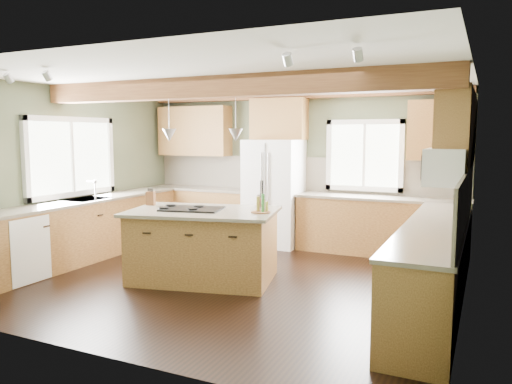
% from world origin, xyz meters
% --- Properties ---
extents(floor, '(5.60, 5.60, 0.00)m').
position_xyz_m(floor, '(0.00, 0.00, 0.00)').
color(floor, black).
rests_on(floor, ground).
extents(ceiling, '(5.60, 5.60, 0.00)m').
position_xyz_m(ceiling, '(0.00, 0.00, 2.60)').
color(ceiling, silver).
rests_on(ceiling, wall_back).
extents(wall_back, '(5.60, 0.00, 5.60)m').
position_xyz_m(wall_back, '(0.00, 2.50, 1.30)').
color(wall_back, '#444E37').
rests_on(wall_back, ground).
extents(wall_left, '(0.00, 5.00, 5.00)m').
position_xyz_m(wall_left, '(-2.80, 0.00, 1.30)').
color(wall_left, '#444E37').
rests_on(wall_left, ground).
extents(wall_right, '(0.00, 5.00, 5.00)m').
position_xyz_m(wall_right, '(2.80, 0.00, 1.30)').
color(wall_right, '#444E37').
rests_on(wall_right, ground).
extents(ceiling_beam, '(5.55, 0.26, 0.26)m').
position_xyz_m(ceiling_beam, '(0.00, -0.17, 2.47)').
color(ceiling_beam, '#512917').
rests_on(ceiling_beam, ceiling).
extents(soffit_trim, '(5.55, 0.20, 0.10)m').
position_xyz_m(soffit_trim, '(0.00, 2.40, 2.54)').
color(soffit_trim, '#512917').
rests_on(soffit_trim, ceiling).
extents(backsplash_back, '(5.58, 0.03, 0.58)m').
position_xyz_m(backsplash_back, '(0.00, 2.48, 1.21)').
color(backsplash_back, brown).
rests_on(backsplash_back, wall_back).
extents(backsplash_right, '(0.03, 3.70, 0.58)m').
position_xyz_m(backsplash_right, '(2.78, 0.05, 1.21)').
color(backsplash_right, brown).
rests_on(backsplash_right, wall_right).
extents(base_cab_back_left, '(2.02, 0.60, 0.88)m').
position_xyz_m(base_cab_back_left, '(-1.79, 2.20, 0.44)').
color(base_cab_back_left, brown).
rests_on(base_cab_back_left, floor).
extents(counter_back_left, '(2.06, 0.64, 0.04)m').
position_xyz_m(counter_back_left, '(-1.79, 2.20, 0.90)').
color(counter_back_left, '#50473B').
rests_on(counter_back_left, base_cab_back_left).
extents(base_cab_back_right, '(2.62, 0.60, 0.88)m').
position_xyz_m(base_cab_back_right, '(1.49, 2.20, 0.44)').
color(base_cab_back_right, brown).
rests_on(base_cab_back_right, floor).
extents(counter_back_right, '(2.66, 0.64, 0.04)m').
position_xyz_m(counter_back_right, '(1.49, 2.20, 0.90)').
color(counter_back_right, '#50473B').
rests_on(counter_back_right, base_cab_back_right).
extents(base_cab_left, '(0.60, 3.70, 0.88)m').
position_xyz_m(base_cab_left, '(-2.50, 0.05, 0.44)').
color(base_cab_left, brown).
rests_on(base_cab_left, floor).
extents(counter_left, '(0.64, 3.74, 0.04)m').
position_xyz_m(counter_left, '(-2.50, 0.05, 0.90)').
color(counter_left, '#50473B').
rests_on(counter_left, base_cab_left).
extents(base_cab_right, '(0.60, 3.70, 0.88)m').
position_xyz_m(base_cab_right, '(2.50, 0.05, 0.44)').
color(base_cab_right, brown).
rests_on(base_cab_right, floor).
extents(counter_right, '(0.64, 3.74, 0.04)m').
position_xyz_m(counter_right, '(2.50, 0.05, 0.90)').
color(counter_right, '#50473B').
rests_on(counter_right, base_cab_right).
extents(upper_cab_back_left, '(1.40, 0.35, 0.90)m').
position_xyz_m(upper_cab_back_left, '(-1.99, 2.33, 1.95)').
color(upper_cab_back_left, brown).
rests_on(upper_cab_back_left, wall_back).
extents(upper_cab_over_fridge, '(0.96, 0.35, 0.70)m').
position_xyz_m(upper_cab_over_fridge, '(-0.30, 2.33, 2.15)').
color(upper_cab_over_fridge, brown).
rests_on(upper_cab_over_fridge, wall_back).
extents(upper_cab_right, '(0.35, 2.20, 0.90)m').
position_xyz_m(upper_cab_right, '(2.62, 0.90, 1.95)').
color(upper_cab_right, brown).
rests_on(upper_cab_right, wall_right).
extents(upper_cab_back_corner, '(0.90, 0.35, 0.90)m').
position_xyz_m(upper_cab_back_corner, '(2.30, 2.33, 1.95)').
color(upper_cab_back_corner, brown).
rests_on(upper_cab_back_corner, wall_back).
extents(window_left, '(0.04, 1.60, 1.05)m').
position_xyz_m(window_left, '(-2.78, 0.05, 1.55)').
color(window_left, white).
rests_on(window_left, wall_left).
extents(window_back, '(1.10, 0.04, 1.00)m').
position_xyz_m(window_back, '(1.15, 2.48, 1.55)').
color(window_back, white).
rests_on(window_back, wall_back).
extents(sink, '(0.50, 0.65, 0.03)m').
position_xyz_m(sink, '(-2.50, 0.05, 0.91)').
color(sink, '#262628').
rests_on(sink, counter_left).
extents(faucet, '(0.02, 0.02, 0.28)m').
position_xyz_m(faucet, '(-2.32, 0.05, 1.05)').
color(faucet, '#B2B2B7').
rests_on(faucet, sink).
extents(dishwasher, '(0.60, 0.60, 0.84)m').
position_xyz_m(dishwasher, '(-2.49, -1.25, 0.43)').
color(dishwasher, white).
rests_on(dishwasher, floor).
extents(oven, '(0.60, 0.72, 0.84)m').
position_xyz_m(oven, '(2.49, -1.25, 0.43)').
color(oven, white).
rests_on(oven, floor).
extents(microwave, '(0.40, 0.70, 0.38)m').
position_xyz_m(microwave, '(2.58, -0.05, 1.55)').
color(microwave, white).
rests_on(microwave, wall_right).
extents(pendant_left, '(0.18, 0.18, 0.16)m').
position_xyz_m(pendant_left, '(-0.75, -0.26, 1.88)').
color(pendant_left, '#B2B2B7').
rests_on(pendant_left, ceiling).
extents(pendant_right, '(0.18, 0.18, 0.16)m').
position_xyz_m(pendant_right, '(0.11, -0.07, 1.88)').
color(pendant_right, '#B2B2B7').
rests_on(pendant_right, ceiling).
extents(refrigerator, '(0.90, 0.74, 1.80)m').
position_xyz_m(refrigerator, '(-0.30, 2.12, 0.90)').
color(refrigerator, white).
rests_on(refrigerator, floor).
extents(island, '(1.96, 1.45, 0.88)m').
position_xyz_m(island, '(-0.32, -0.17, 0.44)').
color(island, brown).
rests_on(island, floor).
extents(island_top, '(2.10, 1.59, 0.04)m').
position_xyz_m(island_top, '(-0.32, -0.17, 0.90)').
color(island_top, '#50473B').
rests_on(island_top, island).
extents(cooktop, '(0.86, 0.67, 0.02)m').
position_xyz_m(cooktop, '(-0.47, -0.20, 0.93)').
color(cooktop, black).
rests_on(cooktop, island_top).
extents(knife_block, '(0.13, 0.11, 0.19)m').
position_xyz_m(knife_block, '(-1.20, -0.09, 1.01)').
color(knife_block, brown).
rests_on(knife_block, island_top).
extents(utensil_crock, '(0.16, 0.16, 0.16)m').
position_xyz_m(utensil_crock, '(0.25, 0.40, 1.00)').
color(utensil_crock, '#38312C').
rests_on(utensil_crock, island_top).
extents(bottle_tray, '(0.28, 0.28, 0.22)m').
position_xyz_m(bottle_tray, '(0.44, -0.05, 1.03)').
color(bottle_tray, brown).
rests_on(bottle_tray, island_top).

